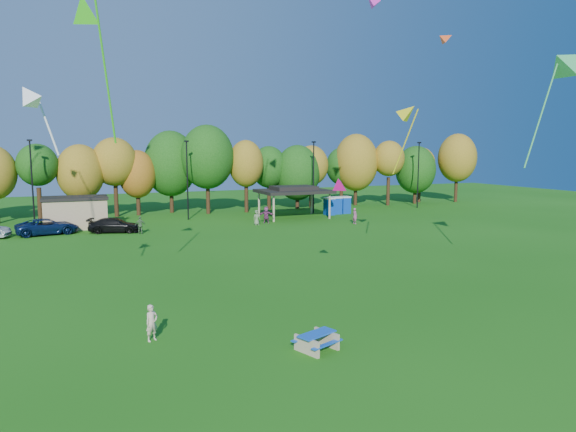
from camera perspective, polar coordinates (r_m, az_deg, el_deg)
name	(u,v)px	position (r m, az deg, el deg)	size (l,w,h in m)	color
ground	(331,339)	(22.66, 4.83, -13.47)	(160.00, 160.00, 0.00)	#19600F
tree_line	(153,167)	(64.93, -14.75, 5.26)	(93.57, 10.55, 11.15)	black
lamp_posts	(187,177)	(60.04, -11.13, 4.24)	(64.50, 0.25, 9.09)	black
utility_building	(76,212)	(57.15, -22.52, 0.38)	(6.30, 4.30, 3.25)	tan
pavilion	(294,191)	(60.83, 0.64, 2.84)	(8.20, 6.20, 3.77)	tan
porta_potties	(337,205)	(64.64, 5.47, 1.18)	(3.75, 1.84, 2.18)	#0D3DAE
picnic_table	(317,340)	(21.35, 3.23, -13.60)	(2.02, 1.86, 0.71)	tan
kite_flyer	(152,323)	(22.87, -14.90, -11.40)	(0.57, 0.38, 1.57)	beige
car_c	(47,227)	(53.99, -25.17, -1.07)	(2.56, 5.55, 1.54)	#0C1E4A
car_d	(115,225)	(52.88, -18.70, -0.97)	(2.02, 4.96, 1.44)	black
far_person_0	(140,225)	(51.13, -16.09, -1.00)	(1.00, 0.42, 1.70)	#527749
far_person_1	(266,215)	(56.47, -2.44, 0.13)	(1.71, 0.55, 1.85)	#8A3970
far_person_3	(257,218)	(55.17, -3.49, -0.17)	(0.78, 0.51, 1.61)	#6C845A
far_person_5	(355,216)	(56.32, 7.44, 0.00)	(0.64, 0.42, 1.75)	#A84F7F
kite_4	(447,38)	(51.54, 17.27, 18.37)	(1.73, 1.56, 1.45)	#E94A1B
kite_6	(408,113)	(40.30, 13.21, 11.12)	(2.76, 3.02, 5.56)	gold
kite_7	(371,0)	(47.90, 9.25, 22.60)	(1.99, 1.74, 1.64)	#E025B2
kite_8	(571,63)	(37.14, 28.92, 14.70)	(4.72, 2.16, 7.82)	#41B861
kite_9	(85,9)	(28.26, -21.60, 20.58)	(2.16, 4.34, 7.42)	#37D01B
kite_10	(339,183)	(29.53, 5.70, 3.66)	(1.50, 1.56, 1.25)	#FF0E97
kite_11	(29,96)	(26.97, -26.85, 11.82)	(2.10, 1.79, 3.49)	white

